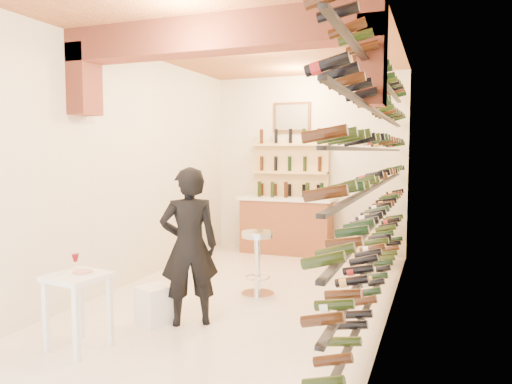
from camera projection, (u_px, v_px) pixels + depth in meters
ground at (248, 295)px, 6.16m from camera, size 6.00×6.00×0.00m
room_shell at (239, 116)px, 5.73m from camera, size 3.52×6.02×3.21m
wine_rack at (373, 176)px, 5.50m from camera, size 0.32×5.70×2.56m
back_counter at (286, 224)px, 8.70m from camera, size 1.70×0.62×1.29m
back_shelving at (290, 188)px, 8.87m from camera, size 1.40×0.31×2.73m
tasting_table at (78, 288)px, 4.44m from camera, size 0.55×0.55×0.86m
white_stool at (155, 305)px, 5.15m from camera, size 0.42×0.42×0.40m
person at (189, 246)px, 5.08m from camera, size 0.73×0.67×1.67m
chrome_barstool at (258, 258)px, 6.13m from camera, size 0.43×0.43×0.82m
crate_lower at (370, 257)px, 7.77m from camera, size 0.57×0.48×0.29m
crate_upper at (370, 240)px, 7.75m from camera, size 0.51×0.43×0.25m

